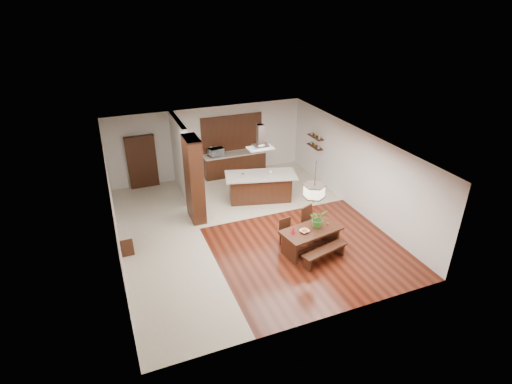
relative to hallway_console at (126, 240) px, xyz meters
name	(u,v)px	position (x,y,z in m)	size (l,w,h in m)	color
room_shell	(247,170)	(3.81, -0.20, 1.75)	(9.00, 9.04, 2.92)	#3D140B
tile_hallway	(164,245)	(1.06, -0.20, -0.31)	(2.50, 9.00, 0.01)	beige
tile_kitchen	(255,190)	(5.06, 2.30, -0.31)	(5.50, 4.00, 0.01)	beige
soffit_band	(247,145)	(3.81, -0.20, 2.57)	(8.00, 9.00, 0.02)	#401B10
partition_pier	(194,180)	(2.41, 1.00, 1.14)	(0.45, 1.00, 2.90)	black
partition_stub	(180,158)	(2.41, 3.10, 1.14)	(0.18, 2.40, 2.90)	silver
hallway_console	(126,240)	(0.00, 0.00, 0.00)	(0.37, 0.88, 0.63)	black
hallway_doorway	(142,162)	(1.11, 4.20, 0.74)	(1.10, 0.20, 2.10)	black
rear_counter	(235,164)	(4.81, 4.00, 0.16)	(2.60, 0.62, 0.95)	black
kitchen_window	(232,133)	(4.81, 4.26, 1.44)	(2.60, 0.08, 1.50)	#9A5B2E
shelf_lower	(315,147)	(7.68, 2.40, 1.08)	(0.26, 0.90, 0.04)	black
shelf_upper	(315,137)	(7.68, 2.40, 1.49)	(0.26, 0.90, 0.04)	black
dining_table	(311,235)	(5.09, -2.11, 0.23)	(1.91, 1.19, 0.74)	black
dining_bench	(324,255)	(5.21, -2.74, -0.11)	(1.48, 0.32, 0.42)	black
dining_chair_left	(288,234)	(4.56, -1.65, 0.13)	(0.40, 0.40, 0.89)	black
dining_chair_right	(311,223)	(5.44, -1.50, 0.21)	(0.46, 0.46, 1.05)	black
pendant_lantern	(315,183)	(5.09, -2.11, 1.93)	(0.64, 0.64, 1.31)	beige
foliage_plant	(318,219)	(5.33, -2.04, 0.70)	(0.49, 0.42, 0.54)	#357226
fruit_bowl	(304,231)	(4.83, -2.17, 0.46)	(0.27, 0.27, 0.07)	beige
napkin_cone	(293,230)	(4.50, -2.11, 0.54)	(0.14, 0.14, 0.23)	red
gold_ornament	(328,224)	(5.64, -2.11, 0.47)	(0.06, 0.06, 0.09)	gold
kitchen_island	(260,187)	(4.93, 1.44, 0.22)	(2.74, 1.70, 1.05)	black
range_hood	(260,137)	(4.93, 1.45, 2.15)	(0.90, 0.55, 0.87)	silver
island_cup	(270,172)	(5.29, 1.36, 0.79)	(0.13, 0.13, 0.10)	white
microwave	(216,152)	(4.03, 4.02, 0.80)	(0.59, 0.40, 0.33)	#B1B3B8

